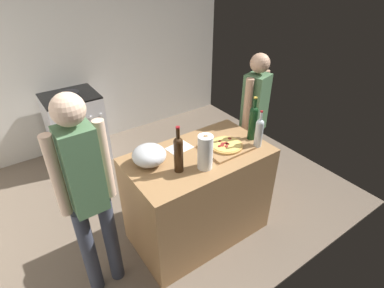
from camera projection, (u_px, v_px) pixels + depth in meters
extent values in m
cube|color=#6B5B4C|center=(146.00, 189.00, 3.58)|extent=(4.14, 3.45, 0.02)
cube|color=#BCB7AD|center=(85.00, 49.00, 3.91)|extent=(4.14, 0.10, 2.60)
cube|color=#9E7247|center=(198.00, 195.00, 2.80)|extent=(1.23, 0.70, 0.91)
cube|color=#9E7247|center=(226.00, 147.00, 2.63)|extent=(0.40, 0.32, 0.02)
cylinder|color=tan|center=(226.00, 145.00, 2.62)|extent=(0.29, 0.29, 0.02)
cylinder|color=#EAC660|center=(226.00, 144.00, 2.61)|extent=(0.25, 0.25, 0.00)
cylinder|color=maroon|center=(220.00, 141.00, 2.65)|extent=(0.02, 0.02, 0.01)
cylinder|color=maroon|center=(220.00, 146.00, 2.58)|extent=(0.03, 0.03, 0.01)
cylinder|color=maroon|center=(230.00, 138.00, 2.69)|extent=(0.03, 0.03, 0.01)
cylinder|color=maroon|center=(228.00, 144.00, 2.61)|extent=(0.03, 0.03, 0.01)
cylinder|color=maroon|center=(227.00, 144.00, 2.61)|extent=(0.02, 0.02, 0.01)
cylinder|color=maroon|center=(223.00, 143.00, 2.61)|extent=(0.03, 0.03, 0.01)
cylinder|color=maroon|center=(226.00, 146.00, 2.57)|extent=(0.03, 0.03, 0.01)
cylinder|color=maroon|center=(226.00, 143.00, 2.62)|extent=(0.03, 0.03, 0.01)
cylinder|color=maroon|center=(222.00, 145.00, 2.59)|extent=(0.03, 0.03, 0.01)
cylinder|color=#B2B2B7|center=(150.00, 163.00, 2.43)|extent=(0.11, 0.11, 0.01)
ellipsoid|color=silver|center=(149.00, 155.00, 2.39)|extent=(0.27, 0.27, 0.16)
cylinder|color=white|center=(205.00, 152.00, 2.32)|extent=(0.12, 0.12, 0.28)
cylinder|color=#997551|center=(205.00, 152.00, 2.32)|extent=(0.03, 0.03, 0.29)
cylinder|color=#143819|center=(252.00, 125.00, 2.70)|extent=(0.07, 0.07, 0.28)
sphere|color=#143819|center=(254.00, 111.00, 2.62)|extent=(0.07, 0.07, 0.07)
cylinder|color=#143819|center=(255.00, 103.00, 2.59)|extent=(0.03, 0.03, 0.09)
cylinder|color=gold|center=(256.00, 98.00, 2.56)|extent=(0.03, 0.03, 0.01)
cylinder|color=silver|center=(259.00, 135.00, 2.61)|extent=(0.07, 0.07, 0.22)
sphere|color=silver|center=(260.00, 123.00, 2.55)|extent=(0.07, 0.07, 0.07)
cylinder|color=silver|center=(261.00, 117.00, 2.51)|extent=(0.02, 0.02, 0.08)
cylinder|color=maroon|center=(262.00, 112.00, 2.49)|extent=(0.02, 0.02, 0.01)
cylinder|color=#331E0F|center=(179.00, 157.00, 2.29)|extent=(0.07, 0.07, 0.26)
sphere|color=#331E0F|center=(178.00, 142.00, 2.22)|extent=(0.07, 0.07, 0.07)
cylinder|color=#331E0F|center=(178.00, 134.00, 2.19)|extent=(0.03, 0.03, 0.09)
cylinder|color=maroon|center=(178.00, 127.00, 2.16)|extent=(0.03, 0.03, 0.01)
cube|color=white|center=(179.00, 148.00, 2.63)|extent=(0.22, 0.17, 0.00)
cube|color=#B7B7BC|center=(76.00, 129.00, 3.90)|extent=(0.64, 0.57, 0.88)
cube|color=black|center=(69.00, 96.00, 3.66)|extent=(0.64, 0.57, 0.02)
cylinder|color=silver|center=(57.00, 126.00, 3.44)|extent=(0.04, 0.02, 0.04)
cylinder|color=silver|center=(69.00, 123.00, 3.50)|extent=(0.04, 0.02, 0.04)
cylinder|color=silver|center=(80.00, 120.00, 3.56)|extent=(0.04, 0.02, 0.04)
cylinder|color=silver|center=(91.00, 118.00, 3.62)|extent=(0.04, 0.02, 0.04)
cylinder|color=silver|center=(101.00, 115.00, 3.69)|extent=(0.04, 0.02, 0.04)
cylinder|color=black|center=(70.00, 94.00, 3.64)|extent=(0.22, 0.22, 0.04)
cylinder|color=#383D4C|center=(89.00, 252.00, 2.31)|extent=(0.11, 0.11, 0.84)
cylinder|color=#383D4C|center=(111.00, 241.00, 2.40)|extent=(0.11, 0.11, 0.84)
cube|color=#4C724C|center=(82.00, 170.00, 1.96)|extent=(0.22, 0.20, 0.63)
cylinder|color=beige|center=(57.00, 177.00, 1.88)|extent=(0.08, 0.08, 0.60)
cylinder|color=beige|center=(105.00, 160.00, 2.03)|extent=(0.08, 0.08, 0.60)
sphere|color=beige|center=(68.00, 110.00, 1.73)|extent=(0.20, 0.20, 0.20)
cylinder|color=#D88C4C|center=(252.00, 155.00, 3.48)|extent=(0.11, 0.11, 0.78)
cylinder|color=#D88C4C|center=(245.00, 161.00, 3.37)|extent=(0.11, 0.11, 0.78)
cube|color=#4C724C|center=(255.00, 102.00, 3.06)|extent=(0.26, 0.25, 0.58)
cylinder|color=tan|center=(263.00, 96.00, 3.16)|extent=(0.08, 0.08, 0.55)
cylinder|color=tan|center=(247.00, 106.00, 2.96)|extent=(0.08, 0.08, 0.55)
sphere|color=tan|center=(260.00, 63.00, 2.85)|extent=(0.19, 0.19, 0.19)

